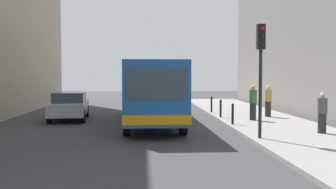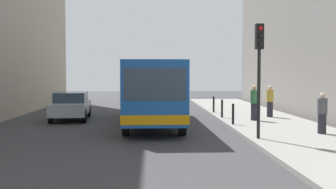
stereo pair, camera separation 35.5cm
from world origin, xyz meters
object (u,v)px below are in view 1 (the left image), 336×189
at_px(car_beside_bus, 69,105).
at_px(bollard_near, 233,114).
at_px(traffic_light, 261,59).
at_px(bollard_mid, 221,108).
at_px(pedestrian_near_signal, 322,113).
at_px(pedestrian_mid_sidewalk, 253,103).
at_px(bollard_far, 212,104).
at_px(bus, 151,89).
at_px(pedestrian_far_sidewalk, 268,101).

relative_size(car_beside_bus, bollard_near, 4.76).
relative_size(traffic_light, bollard_mid, 4.32).
height_order(pedestrian_near_signal, pedestrian_mid_sidewalk, pedestrian_mid_sidewalk).
relative_size(bollard_far, pedestrian_near_signal, 0.60).
xyz_separation_m(bus, bollard_near, (3.72, -1.75, -1.10)).
bearing_deg(bollard_near, bollard_far, 90.00).
distance_m(bollard_far, pedestrian_mid_sidewalk, 4.55).
relative_size(bus, bollard_mid, 11.64).
bearing_deg(pedestrian_mid_sidewalk, bollard_far, 16.27).
xyz_separation_m(bollard_near, bollard_far, (0.00, 5.91, 0.00)).
bearing_deg(traffic_light, pedestrian_near_signal, 21.33).
xyz_separation_m(bollard_far, pedestrian_near_signal, (2.88, -8.92, 0.31)).
relative_size(bus, pedestrian_far_sidewalk, 6.56).
bearing_deg(bus, car_beside_bus, -24.01).
xyz_separation_m(bollard_mid, pedestrian_far_sidewalk, (2.62, 0.18, 0.37)).
distance_m(bus, traffic_light, 7.10).
height_order(bollard_mid, pedestrian_far_sidewalk, pedestrian_far_sidewalk).
xyz_separation_m(bollard_far, pedestrian_far_sidewalk, (2.62, -2.77, 0.37)).
bearing_deg(pedestrian_near_signal, traffic_light, 149.25).
distance_m(traffic_light, bollard_near, 4.74).
height_order(bollard_mid, pedestrian_near_signal, pedestrian_near_signal).
bearing_deg(bollard_near, bus, 154.78).
bearing_deg(car_beside_bus, bollard_far, -168.40).
height_order(car_beside_bus, bollard_far, car_beside_bus).
xyz_separation_m(traffic_light, pedestrian_mid_sidewalk, (1.27, 5.69, -1.98)).
bearing_deg(bollard_mid, pedestrian_near_signal, -64.24).
distance_m(pedestrian_near_signal, pedestrian_mid_sidewalk, 4.85).
distance_m(bollard_mid, pedestrian_near_signal, 6.63).
distance_m(bollard_near, bollard_mid, 2.95).
distance_m(bus, pedestrian_far_sidewalk, 6.53).
height_order(car_beside_bus, bollard_near, car_beside_bus).
xyz_separation_m(bollard_near, pedestrian_far_sidewalk, (2.62, 3.13, 0.37)).
relative_size(car_beside_bus, bollard_mid, 4.76).
height_order(traffic_light, bollard_mid, traffic_light).
height_order(car_beside_bus, pedestrian_mid_sidewalk, pedestrian_mid_sidewalk).
xyz_separation_m(bus, pedestrian_far_sidewalk, (6.34, 1.38, -0.73)).
distance_m(bus, bollard_near, 4.25).
bearing_deg(car_beside_bus, bus, 152.70).
xyz_separation_m(traffic_light, pedestrian_near_signal, (2.78, 1.09, -2.07)).
bearing_deg(car_beside_bus, traffic_light, 132.43).
bearing_deg(pedestrian_near_signal, bus, 92.08).
xyz_separation_m(bollard_mid, pedestrian_near_signal, (2.88, -5.97, 0.31)).
relative_size(bus, traffic_light, 2.70).
bearing_deg(bus, bollard_mid, -163.06).
relative_size(bus, bollard_far, 11.64).
bearing_deg(traffic_light, car_beside_bus, 136.73).
height_order(traffic_light, bollard_far, traffic_light).
height_order(bollard_far, pedestrian_mid_sidewalk, pedestrian_mid_sidewalk).
distance_m(traffic_light, pedestrian_mid_sidewalk, 6.16).
distance_m(bus, pedestrian_near_signal, 8.17).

